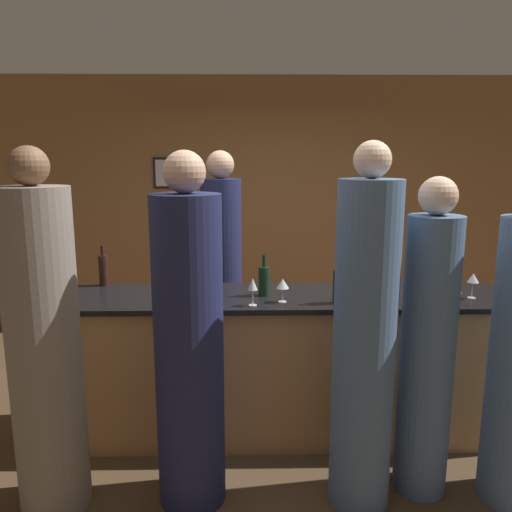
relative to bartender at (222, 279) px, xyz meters
The scene contains 18 objects.
ground_plane 1.28m from the bartender, 58.93° to the right, with size 14.00×14.00×0.00m, color #4C3823.
back_wall 1.78m from the bartender, 74.76° to the left, with size 8.00×0.08×2.80m.
bar_counter 0.98m from the bartender, 58.93° to the right, with size 3.11×0.70×1.00m.
bartender is the anchor object (origin of this frame).
guest_0 1.72m from the bartender, 60.81° to the right, with size 0.34×0.34×2.00m.
guest_1 1.47m from the bartender, 94.01° to the right, with size 0.37×0.37×1.95m.
guest_2 1.86m from the bartender, 49.04° to the right, with size 0.30×0.30×1.82m.
guest_3 1.74m from the bartender, 119.60° to the right, with size 0.38×0.38×1.97m.
wine_bottle_0 0.85m from the bartender, 67.03° to the right, with size 0.08×0.08×0.28m.
wine_bottle_1 1.25m from the bartender, 50.41° to the right, with size 0.07×0.07×0.30m.
wine_bottle_2 0.97m from the bartender, 150.36° to the right, with size 0.07×0.07×0.30m.
wine_glass_0 1.84m from the bartender, 33.86° to the right, with size 0.07×0.07×0.14m.
wine_glass_1 1.91m from the bartender, 26.87° to the right, with size 0.07×0.07×0.17m.
wine_glass_2 1.05m from the bartender, 76.23° to the right, with size 0.06×0.06×0.18m.
wine_glass_3 1.26m from the bartender, 43.34° to the right, with size 0.08×0.08×0.19m.
wine_glass_4 1.41m from the bartender, 35.31° to the right, with size 0.08×0.08×0.15m.
wine_glass_5 1.05m from the bartender, 64.72° to the right, with size 0.08×0.08×0.15m.
wine_glass_6 1.38m from the bartender, 130.67° to the right, with size 0.07×0.07×0.17m.
Camera 1 is at (-0.24, -3.26, 1.91)m, focal length 35.00 mm.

